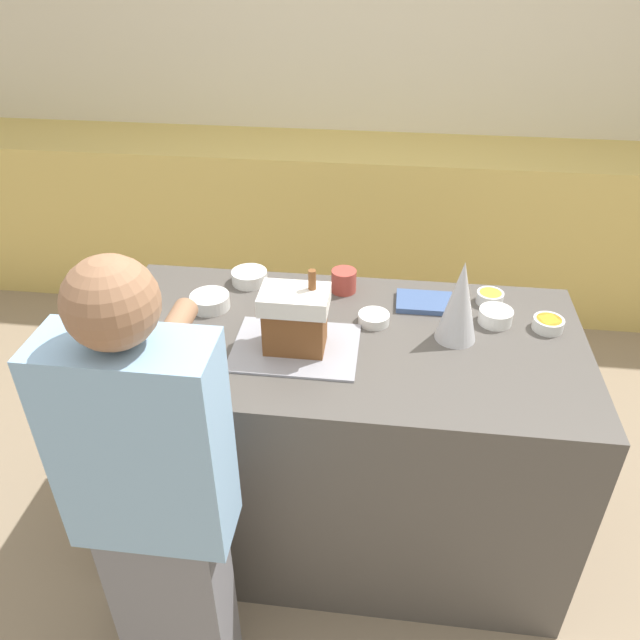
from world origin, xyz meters
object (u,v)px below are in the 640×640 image
object	(u,v)px
candy_bowl_front_corner	(496,316)
mug	(344,281)
baking_tray	(296,347)
gingerbread_house	(295,318)
candy_bowl_beside_tree	(249,276)
person	(157,512)
candy_bowl_center_rear	(210,301)
candy_bowl_near_tray_left	(374,318)
cookbook	(424,302)
candy_bowl_far_left	(490,297)
decorative_tree	(460,301)
candy_bowl_behind_tray	(548,323)
candy_bowl_far_right	(135,317)

from	to	relation	value
candy_bowl_front_corner	mug	xyz separation A→B (m)	(-0.53, 0.15, 0.01)
baking_tray	gingerbread_house	xyz separation A→B (m)	(0.00, 0.00, 0.11)
candy_bowl_beside_tree	person	world-z (taller)	person
gingerbread_house	candy_bowl_center_rear	size ratio (longest dim) A/B	1.94
mug	candy_bowl_near_tray_left	bearing A→B (deg)	-58.75
gingerbread_house	cookbook	xyz separation A→B (m)	(0.41, 0.32, -0.11)
baking_tray	mug	xyz separation A→B (m)	(0.12, 0.38, 0.04)
candy_bowl_far_left	candy_bowl_center_rear	bearing A→B (deg)	-171.10
mug	candy_bowl_far_left	bearing A→B (deg)	-2.02
decorative_tree	candy_bowl_behind_tray	distance (m)	0.34
baking_tray	candy_bowl_front_corner	distance (m)	0.69
cookbook	mug	distance (m)	0.30
candy_bowl_center_rear	candy_bowl_beside_tree	bearing A→B (deg)	62.08
candy_bowl_center_rear	candy_bowl_far_right	bearing A→B (deg)	-148.79
gingerbread_house	candy_bowl_center_rear	world-z (taller)	gingerbread_house
candy_bowl_beside_tree	candy_bowl_front_corner	xyz separation A→B (m)	(0.89, -0.16, 0.00)
cookbook	person	distance (m)	1.14
candy_bowl_near_tray_left	candy_bowl_beside_tree	size ratio (longest dim) A/B	0.80
candy_bowl_near_tray_left	mug	distance (m)	0.23
candy_bowl_behind_tray	candy_bowl_far_right	world-z (taller)	candy_bowl_far_right
candy_bowl_far_right	candy_bowl_beside_tree	world-z (taller)	candy_bowl_far_right
cookbook	candy_bowl_beside_tree	bearing A→B (deg)	173.20
candy_bowl_near_tray_left	gingerbread_house	bearing A→B (deg)	-143.17
candy_bowl_beside_tree	mug	distance (m)	0.36
gingerbread_house	candy_bowl_far_right	size ratio (longest dim) A/B	2.17
candy_bowl_near_tray_left	candy_bowl_beside_tree	xyz separation A→B (m)	(-0.48, 0.22, 0.01)
candy_bowl_front_corner	person	bearing A→B (deg)	-138.60
gingerbread_house	person	world-z (taller)	person
baking_tray	candy_bowl_far_right	bearing A→B (deg)	172.61
candy_bowl_near_tray_left	cookbook	distance (m)	0.22
candy_bowl_center_rear	candy_bowl_far_left	bearing A→B (deg)	8.90
candy_bowl_far_right	candy_bowl_far_left	xyz separation A→B (m)	(1.20, 0.29, -0.01)
candy_bowl_near_tray_left	candy_bowl_beside_tree	distance (m)	0.52
candy_bowl_center_rear	person	size ratio (longest dim) A/B	0.09
candy_bowl_behind_tray	candy_bowl_far_right	bearing A→B (deg)	-174.19
baking_tray	candy_bowl_beside_tree	distance (m)	0.46
candy_bowl_far_left	candy_bowl_behind_tray	bearing A→B (deg)	-40.04
person	baking_tray	bearing A→B (deg)	64.78
candy_bowl_center_rear	cookbook	xyz separation A→B (m)	(0.75, 0.11, -0.02)
candy_bowl_near_tray_left	candy_bowl_front_corner	bearing A→B (deg)	7.24
decorative_tree	candy_bowl_near_tray_left	distance (m)	0.30
candy_bowl_behind_tray	candy_bowl_front_corner	bearing A→B (deg)	173.60
candy_bowl_far_right	candy_bowl_beside_tree	size ratio (longest dim) A/B	0.93
baking_tray	decorative_tree	bearing A→B (deg)	13.59
person	cookbook	bearing A→B (deg)	52.62
candy_bowl_behind_tray	person	size ratio (longest dim) A/B	0.07
candy_bowl_far_right	cookbook	xyz separation A→B (m)	(0.97, 0.25, -0.02)
candy_bowl_near_tray_left	decorative_tree	bearing A→B (deg)	-11.90
candy_bowl_center_rear	mug	xyz separation A→B (m)	(0.46, 0.17, 0.01)
candy_bowl_center_rear	candy_bowl_behind_tray	bearing A→B (deg)	0.28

